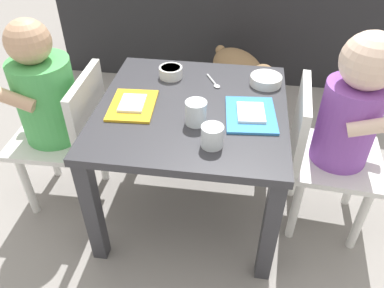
% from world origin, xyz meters
% --- Properties ---
extents(ground_plane, '(7.00, 7.00, 0.00)m').
position_xyz_m(ground_plane, '(0.00, 0.00, 0.00)').
color(ground_plane, gray).
extents(dining_table, '(0.58, 0.59, 0.43)m').
position_xyz_m(dining_table, '(0.00, 0.00, 0.36)').
color(dining_table, '#333338').
rests_on(dining_table, ground).
extents(seated_child_left, '(0.28, 0.28, 0.68)m').
position_xyz_m(seated_child_left, '(-0.45, -0.02, 0.42)').
color(seated_child_left, silver).
rests_on(seated_child_left, ground).
extents(seated_child_right, '(0.30, 0.30, 0.69)m').
position_xyz_m(seated_child_right, '(0.45, -0.01, 0.44)').
color(seated_child_right, silver).
rests_on(seated_child_right, ground).
extents(dog, '(0.35, 0.39, 0.31)m').
position_xyz_m(dog, '(0.13, 0.68, 0.20)').
color(dog, olive).
rests_on(dog, ground).
extents(food_tray_left, '(0.14, 0.19, 0.02)m').
position_xyz_m(food_tray_left, '(-0.18, -0.03, 0.43)').
color(food_tray_left, gold).
rests_on(food_tray_left, dining_table).
extents(food_tray_right, '(0.16, 0.20, 0.02)m').
position_xyz_m(food_tray_right, '(0.18, -0.03, 0.43)').
color(food_tray_right, '#388CD8').
rests_on(food_tray_right, dining_table).
extents(water_cup_left, '(0.06, 0.06, 0.07)m').
position_xyz_m(water_cup_left, '(0.02, -0.09, 0.46)').
color(water_cup_left, white).
rests_on(water_cup_left, dining_table).
extents(water_cup_right, '(0.06, 0.06, 0.06)m').
position_xyz_m(water_cup_right, '(0.08, -0.18, 0.45)').
color(water_cup_right, white).
rests_on(water_cup_right, dining_table).
extents(veggie_bowl_far, '(0.10, 0.10, 0.03)m').
position_xyz_m(veggie_bowl_far, '(0.22, 0.17, 0.44)').
color(veggie_bowl_far, white).
rests_on(veggie_bowl_far, dining_table).
extents(cereal_bowl_left_side, '(0.08, 0.08, 0.04)m').
position_xyz_m(cereal_bowl_left_side, '(-0.10, 0.17, 0.45)').
color(cereal_bowl_left_side, white).
rests_on(cereal_bowl_left_side, dining_table).
extents(spoon_by_left_tray, '(0.06, 0.09, 0.01)m').
position_xyz_m(spoon_by_left_tray, '(0.05, 0.15, 0.43)').
color(spoon_by_left_tray, silver).
rests_on(spoon_by_left_tray, dining_table).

